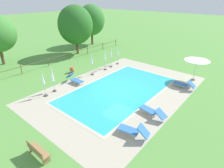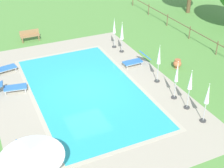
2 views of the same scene
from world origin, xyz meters
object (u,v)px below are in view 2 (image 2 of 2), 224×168
object	(u,v)px
patio_umbrella_closed_row_mid_west	(122,33)
wooden_bench_lawn_side	(30,35)
patio_umbrella_closed_row_mid_east	(159,58)
terracotta_urn_near_fence	(177,64)
patio_umbrella_closed_row_west	(114,29)
patio_umbrella_closed_deck_corner	(207,97)
sun_lounger_north_near_steps	(136,60)
sun_lounger_north_end	(10,87)
patio_umbrella_closed_row_centre	(190,84)
sun_lounger_north_mid	(1,68)
sun_lounger_north_far	(28,149)
patio_umbrella_closed_row_east	(177,76)
patio_umbrella_open_foreground	(31,154)

from	to	relation	value
patio_umbrella_closed_row_mid_west	wooden_bench_lawn_side	world-z (taller)	patio_umbrella_closed_row_mid_west
patio_umbrella_closed_row_mid_east	terracotta_urn_near_fence	world-z (taller)	patio_umbrella_closed_row_mid_east
patio_umbrella_closed_row_west	patio_umbrella_closed_deck_corner	distance (m)	10.15
sun_lounger_north_near_steps	patio_umbrella_closed_row_west	bearing A→B (deg)	-177.93
sun_lounger_north_end	patio_umbrella_closed_row_mid_east	world-z (taller)	patio_umbrella_closed_row_mid_east
sun_lounger_north_end	patio_umbrella_closed_row_centre	distance (m)	10.20
patio_umbrella_closed_deck_corner	sun_lounger_north_mid	bearing A→B (deg)	-137.77
sun_lounger_north_near_steps	sun_lounger_north_far	distance (m)	10.16
sun_lounger_north_near_steps	patio_umbrella_closed_row_mid_east	world-z (taller)	patio_umbrella_closed_row_mid_east
sun_lounger_north_end	sun_lounger_north_far	bearing A→B (deg)	-1.22
patio_umbrella_closed_row_centre	sun_lounger_north_end	bearing A→B (deg)	-123.58
wooden_bench_lawn_side	terracotta_urn_near_fence	xyz separation A→B (m)	(8.66, 7.90, -0.12)
patio_umbrella_closed_row_mid_west	sun_lounger_north_mid	bearing A→B (deg)	-92.02
patio_umbrella_closed_row_mid_east	patio_umbrella_closed_deck_corner	size ratio (longest dim) A/B	1.09
patio_umbrella_closed_row_mid_east	patio_umbrella_closed_deck_corner	xyz separation A→B (m)	(4.40, 0.03, -0.14)
sun_lounger_north_mid	patio_umbrella_closed_row_east	bearing A→B (deg)	50.23
patio_umbrella_closed_row_centre	terracotta_urn_near_fence	distance (m)	4.76
patio_umbrella_closed_row_centre	wooden_bench_lawn_side	bearing A→B (deg)	-155.72
patio_umbrella_open_foreground	terracotta_urn_near_fence	world-z (taller)	patio_umbrella_open_foreground
sun_lounger_north_mid	sun_lounger_north_far	xyz separation A→B (m)	(8.24, -0.01, -0.01)
sun_lounger_north_mid	patio_umbrella_open_foreground	size ratio (longest dim) A/B	0.84
patio_umbrella_closed_deck_corner	wooden_bench_lawn_side	bearing A→B (deg)	-157.57
sun_lounger_north_mid	sun_lounger_north_end	size ratio (longest dim) A/B	0.95
patio_umbrella_open_foreground	wooden_bench_lawn_side	size ratio (longest dim) A/B	1.61
patio_umbrella_closed_row_mid_west	terracotta_urn_near_fence	distance (m)	4.56
patio_umbrella_closed_row_centre	patio_umbrella_closed_deck_corner	xyz separation A→B (m)	(1.30, 0.05, -0.08)
sun_lounger_north_near_steps	patio_umbrella_closed_row_mid_east	distance (m)	2.76
patio_umbrella_closed_row_east	patio_umbrella_closed_row_mid_east	bearing A→B (deg)	177.44
sun_lounger_north_near_steps	patio_umbrella_open_foreground	distance (m)	11.87
patio_umbrella_closed_row_mid_east	patio_umbrella_closed_row_east	world-z (taller)	patio_umbrella_closed_row_mid_east
patio_umbrella_open_foreground	patio_umbrella_closed_deck_corner	xyz separation A→B (m)	(-1.11, 8.75, -0.74)
patio_umbrella_open_foreground	patio_umbrella_closed_row_mid_east	distance (m)	10.33
sun_lounger_north_near_steps	wooden_bench_lawn_side	size ratio (longest dim) A/B	1.30
patio_umbrella_closed_row_centre	patio_umbrella_closed_deck_corner	world-z (taller)	patio_umbrella_closed_row_centre
sun_lounger_north_near_steps	patio_umbrella_open_foreground	xyz separation A→B (m)	(7.98, -8.59, 1.82)
patio_umbrella_closed_row_west	wooden_bench_lawn_side	world-z (taller)	patio_umbrella_closed_row_west
patio_umbrella_closed_row_centre	terracotta_urn_near_fence	xyz separation A→B (m)	(-4.06, 2.16, -1.20)
sun_lounger_north_mid	patio_umbrella_open_foreground	bearing A→B (deg)	-0.81
patio_umbrella_open_foreground	sun_lounger_north_end	bearing A→B (deg)	178.12
patio_umbrella_closed_row_mid_west	terracotta_urn_near_fence	size ratio (longest dim) A/B	3.63
sun_lounger_north_mid	patio_umbrella_closed_row_west	bearing A→B (deg)	94.58
patio_umbrella_closed_row_mid_west	patio_umbrella_closed_row_east	xyz separation A→B (m)	(6.76, 0.00, -0.02)
patio_umbrella_open_foreground	patio_umbrella_closed_row_east	xyz separation A→B (m)	(-3.52, 8.63, -0.75)
sun_lounger_north_end	wooden_bench_lawn_side	xyz separation A→B (m)	(-7.12, 2.70, 0.11)
sun_lounger_north_end	sun_lounger_north_mid	bearing A→B (deg)	-177.50
patio_umbrella_closed_row_east	wooden_bench_lawn_side	bearing A→B (deg)	-153.97
sun_lounger_north_near_steps	sun_lounger_north_end	distance (m)	8.33
terracotta_urn_near_fence	patio_umbrella_closed_row_east	bearing A→B (deg)	-37.10
patio_umbrella_closed_row_mid_west	patio_umbrella_open_foreground	bearing A→B (deg)	-40.01
sun_lounger_north_end	patio_umbrella_closed_row_centre	size ratio (longest dim) A/B	0.91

